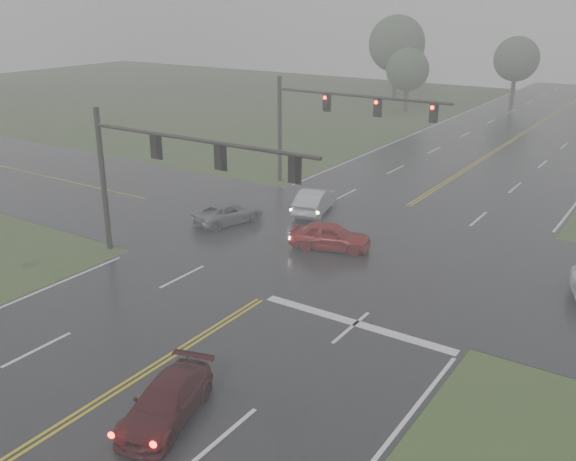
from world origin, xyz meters
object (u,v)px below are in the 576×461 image
Objects in this scene: sedan_silver at (315,212)px; signal_gantry_far at (327,114)px; signal_gantry_near at (158,162)px; sedan_maroon at (167,419)px; sedan_red at (330,249)px; car_grey at (229,223)px.

signal_gantry_far is at bearing -81.13° from sedan_silver.
sedan_maroon is at bearing -46.03° from signal_gantry_near.
sedan_red is at bearing 47.16° from signal_gantry_near.
signal_gantry_near is (1.25, -6.62, 5.18)m from car_grey.
signal_gantry_near is at bearing 118.53° from car_grey.
sedan_red is 6.16m from sedan_silver.
car_grey is at bearing 100.73° from signal_gantry_near.
sedan_maroon is at bearing 94.51° from sedan_silver.
sedan_red is at bearing -58.58° from signal_gantry_far.
signal_gantry_far is (-5.93, 9.70, 5.17)m from sedan_red.
signal_gantry_near is at bearing -89.55° from signal_gantry_far.
sedan_maroon is 27.05m from signal_gantry_far.
signal_gantry_near is 15.96m from signal_gantry_far.
car_grey is at bearing 106.75° from sedan_maroon.
car_grey is (-10.00, 15.68, 0.00)m from sedan_maroon.
sedan_silver is at bearing 20.05° from sedan_red.
car_grey is at bearing 40.07° from sedan_silver.
sedan_red reaches higher than sedan_maroon.
signal_gantry_far reaches higher than sedan_red.
car_grey is at bearing 68.44° from sedan_red.
sedan_silver is 7.42m from signal_gantry_far.
sedan_silver is (-6.79, 20.13, 0.00)m from sedan_maroon.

